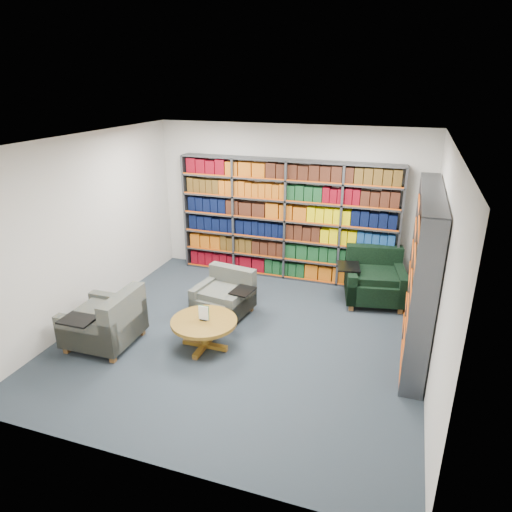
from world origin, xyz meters
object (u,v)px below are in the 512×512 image
(chair_teal_left, at_px, (226,297))
(coffee_table, at_px, (204,326))
(chair_green_right, at_px, (374,280))
(chair_teal_front, at_px, (108,324))

(chair_teal_left, xyz_separation_m, coffee_table, (0.10, -1.04, 0.05))
(chair_green_right, relative_size, chair_teal_front, 1.14)
(chair_teal_left, distance_m, coffee_table, 1.04)
(chair_teal_left, xyz_separation_m, chair_green_right, (2.18, 1.27, 0.06))
(chair_green_right, distance_m, chair_teal_front, 4.31)
(chair_teal_front, xyz_separation_m, coffee_table, (1.30, 0.35, 0.01))
(chair_teal_left, xyz_separation_m, chair_teal_front, (-1.20, -1.39, 0.04))
(chair_green_right, bearing_deg, coffee_table, -132.00)
(chair_green_right, xyz_separation_m, chair_teal_front, (-3.38, -2.66, -0.02))
(chair_teal_left, relative_size, chair_teal_front, 0.93)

